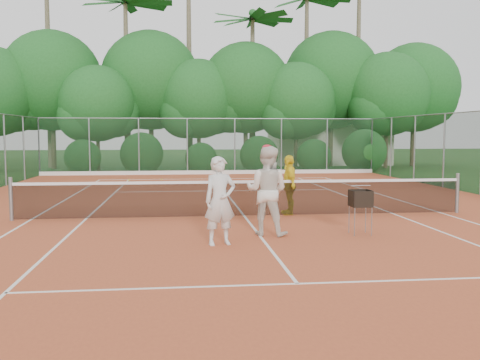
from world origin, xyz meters
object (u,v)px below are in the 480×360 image
Objects in this scene: player_yellow at (289,185)px; player_white at (220,201)px; player_center_grp at (267,190)px; ball_hopper at (361,199)px.

player_white is at bearing -31.83° from player_yellow.
ball_hopper is (2.03, -0.17, -0.20)m from player_center_grp.
player_yellow is at bearing 114.60° from ball_hopper.
player_white is 3.21m from ball_hopper.
player_center_grp is 2.05m from ball_hopper.
ball_hopper is (3.12, 0.74, -0.10)m from player_white.
player_white is 0.89× the size of player_center_grp.
player_white is 4.34m from player_yellow.
ball_hopper is at bearing -4.85° from player_center_grp.
player_yellow is at bearing 45.85° from player_white.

